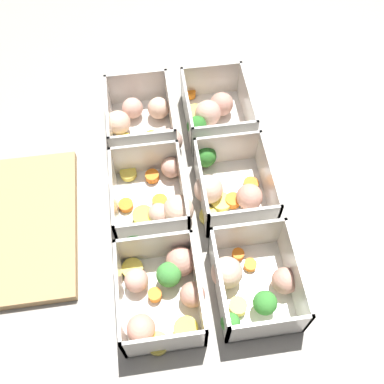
# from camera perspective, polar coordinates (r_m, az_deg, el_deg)

# --- Properties ---
(ground_plane) EXTENTS (4.00, 4.00, 0.00)m
(ground_plane) POSITION_cam_1_polar(r_m,az_deg,el_deg) (0.80, -0.00, -1.01)
(ground_plane) COLOR gray
(container_near_left) EXTENTS (0.16, 0.15, 0.08)m
(container_near_left) POSITION_cam_1_polar(r_m,az_deg,el_deg) (0.71, 7.65, -11.43)
(container_near_left) COLOR silver
(container_near_left) RESTS_ON ground_plane
(container_near_center) EXTENTS (0.17, 0.14, 0.08)m
(container_near_center) POSITION_cam_1_polar(r_m,az_deg,el_deg) (0.78, 4.52, 0.75)
(container_near_center) COLOR silver
(container_near_center) RESTS_ON ground_plane
(container_near_right) EXTENTS (0.16, 0.13, 0.08)m
(container_near_right) POSITION_cam_1_polar(r_m,az_deg,el_deg) (0.89, 2.73, 10.12)
(container_near_right) COLOR silver
(container_near_right) RESTS_ON ground_plane
(container_far_left) EXTENTS (0.17, 0.14, 0.08)m
(container_far_left) POSITION_cam_1_polar(r_m,az_deg,el_deg) (0.70, -3.72, -12.46)
(container_far_left) COLOR silver
(container_far_left) RESTS_ON ground_plane
(container_far_center) EXTENTS (0.17, 0.14, 0.08)m
(container_far_center) POSITION_cam_1_polar(r_m,az_deg,el_deg) (0.77, -4.55, -1.18)
(container_far_center) COLOR silver
(container_far_center) RESTS_ON ground_plane
(container_far_right) EXTENTS (0.17, 0.16, 0.08)m
(container_far_right) POSITION_cam_1_polar(r_m,az_deg,el_deg) (0.88, -6.23, 8.93)
(container_far_right) COLOR silver
(container_far_right) RESTS_ON ground_plane
(cutting_board) EXTENTS (0.28, 0.18, 0.02)m
(cutting_board) POSITION_cam_1_polar(r_m,az_deg,el_deg) (0.82, -20.69, -4.07)
(cutting_board) COLOR tan
(cutting_board) RESTS_ON ground_plane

